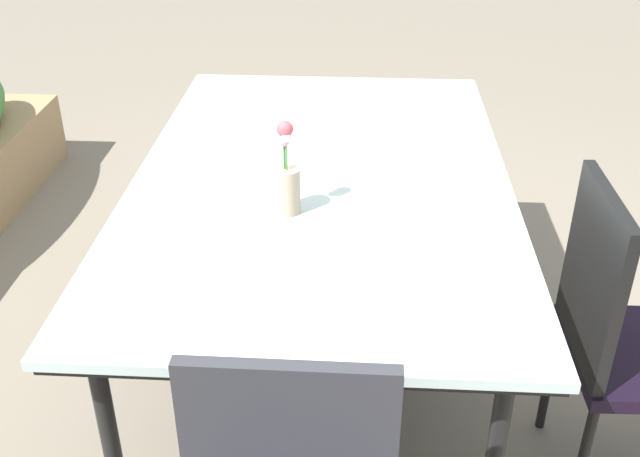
{
  "coord_description": "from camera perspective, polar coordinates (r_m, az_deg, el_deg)",
  "views": [
    {
      "loc": [
        -2.1,
        -0.12,
        1.76
      ],
      "look_at": [
        -0.07,
        0.0,
        0.58
      ],
      "focal_mm": 42.34,
      "sensor_mm": 36.0,
      "label": 1
    }
  ],
  "objects": [
    {
      "name": "dining_table",
      "position": [
        2.28,
        -0.0,
        3.08
      ],
      "size": [
        1.78,
        1.11,
        0.76
      ],
      "color": "#B2C6C1",
      "rests_on": "ground"
    },
    {
      "name": "chair_near_left",
      "position": [
        2.16,
        21.97,
        -7.26
      ],
      "size": [
        0.41,
        0.41,
        0.93
      ],
      "rotation": [
        0.0,
        0.0,
        3.16
      ],
      "color": "black",
      "rests_on": "ground"
    },
    {
      "name": "flower_vase",
      "position": [
        2.02,
        -2.56,
        3.63
      ],
      "size": [
        0.07,
        0.07,
        0.26
      ],
      "color": "tan",
      "rests_on": "dining_table"
    },
    {
      "name": "ground_plane",
      "position": [
        2.74,
        0.19,
        -9.69
      ],
      "size": [
        12.0,
        12.0,
        0.0
      ],
      "primitive_type": "plane",
      "color": "#756B5B"
    }
  ]
}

